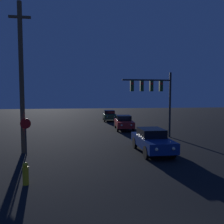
% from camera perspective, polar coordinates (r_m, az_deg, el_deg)
% --- Properties ---
extents(car_near, '(1.80, 4.40, 1.52)m').
position_cam_1_polar(car_near, '(14.32, 10.41, -7.25)').
color(car_near, navy).
rests_on(car_near, ground_plane).
extents(car_mid, '(2.07, 4.49, 1.52)m').
position_cam_1_polar(car_mid, '(23.62, 3.10, -2.67)').
color(car_mid, '#B21E1E').
rests_on(car_mid, ground_plane).
extents(car_far, '(1.94, 4.45, 1.52)m').
position_cam_1_polar(car_far, '(31.90, -0.70, -0.88)').
color(car_far, '#1E4728').
rests_on(car_far, ground_plane).
extents(traffic_signal_mast, '(4.37, 0.30, 5.66)m').
position_cam_1_polar(traffic_signal_mast, '(19.26, 11.11, 5.15)').
color(traffic_signal_mast, '#2D2D2D').
rests_on(traffic_signal_mast, ground_plane).
extents(stop_sign, '(0.64, 0.07, 2.26)m').
position_cam_1_polar(stop_sign, '(14.37, -21.62, -4.35)').
color(stop_sign, '#2D2D2D').
rests_on(stop_sign, ground_plane).
extents(utility_pole, '(1.30, 0.28, 9.37)m').
position_cam_1_polar(utility_pole, '(14.84, -22.57, 8.49)').
color(utility_pole, brown).
rests_on(utility_pole, ground_plane).
extents(fire_hydrant, '(0.24, 0.24, 0.93)m').
position_cam_1_polar(fire_hydrant, '(9.88, -21.65, -14.75)').
color(fire_hydrant, gold).
rests_on(fire_hydrant, ground_plane).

